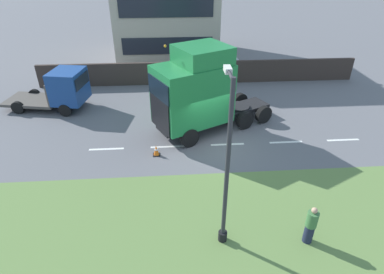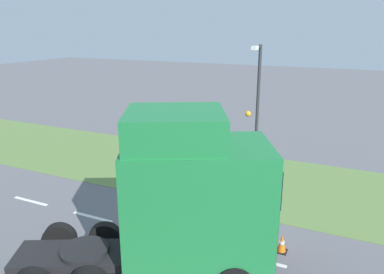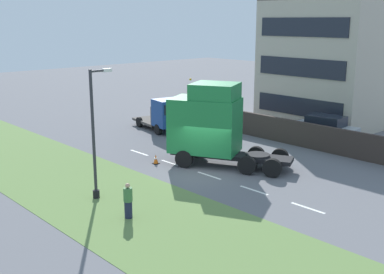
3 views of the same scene
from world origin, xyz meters
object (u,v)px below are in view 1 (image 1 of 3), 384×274
object	(u,v)px
lorry_cab	(197,92)
traffic_cone_lead	(156,150)
flatbed_truck	(63,89)
lamp_post	(226,176)
parked_car	(211,63)
pedestrian	(311,226)

from	to	relation	value
lorry_cab	traffic_cone_lead	world-z (taller)	lorry_cab
traffic_cone_lead	lorry_cab	bearing A→B (deg)	-44.60
flatbed_truck	lamp_post	xyz separation A→B (m)	(-11.42, -8.47, 1.48)
parked_car	traffic_cone_lead	distance (m)	12.28
flatbed_truck	traffic_cone_lead	bearing A→B (deg)	56.32
pedestrian	traffic_cone_lead	world-z (taller)	pedestrian
lorry_cab	traffic_cone_lead	bearing A→B (deg)	108.42
lorry_cab	pedestrian	distance (m)	9.00
lorry_cab	parked_car	world-z (taller)	lorry_cab
traffic_cone_lead	parked_car	bearing A→B (deg)	-19.84
parked_car	lamp_post	xyz separation A→B (m)	(-17.12, 1.66, 1.87)
parked_car	traffic_cone_lead	world-z (taller)	parked_car
parked_car	pedestrian	bearing A→B (deg)	-179.30
pedestrian	flatbed_truck	bearing A→B (deg)	44.32
flatbed_truck	lamp_post	world-z (taller)	lamp_post
parked_car	pedestrian	xyz separation A→B (m)	(-17.47, -1.37, -0.20)
lamp_post	lorry_cab	bearing A→B (deg)	1.93
flatbed_truck	pedestrian	distance (m)	16.47
lorry_cab	flatbed_truck	size ratio (longest dim) A/B	1.30
parked_car	traffic_cone_lead	size ratio (longest dim) A/B	7.86
parked_car	pedestrian	distance (m)	17.52
flatbed_truck	lamp_post	bearing A→B (deg)	47.27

